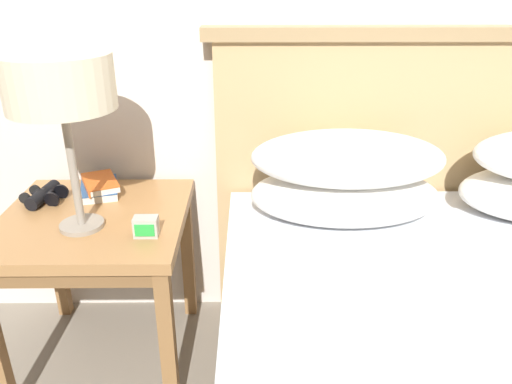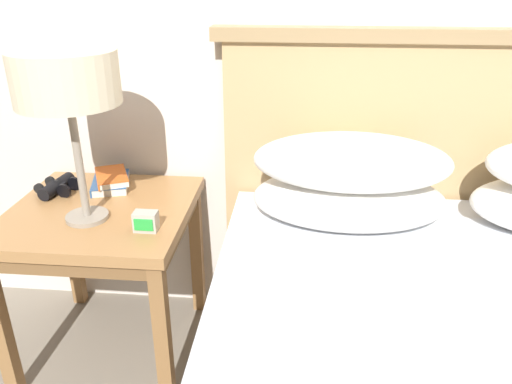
{
  "view_description": "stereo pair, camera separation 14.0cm",
  "coord_description": "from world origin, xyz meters",
  "px_view_note": "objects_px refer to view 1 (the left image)",
  "views": [
    {
      "loc": [
        -0.05,
        -0.79,
        1.28
      ],
      "look_at": [
        -0.04,
        0.58,
        0.67
      ],
      "focal_mm": 35.0,
      "sensor_mm": 36.0,
      "label": 1
    },
    {
      "loc": [
        0.08,
        -0.78,
        1.28
      ],
      "look_at": [
        -0.04,
        0.58,
        0.67
      ],
      "focal_mm": 35.0,
      "sensor_mm": 36.0,
      "label": 2
    }
  ],
  "objects_px": {
    "nightstand": "(96,236)",
    "book_stacked_on_top": "(100,183)",
    "binoculars_pair": "(44,195)",
    "table_lamp": "(60,86)",
    "alarm_clock": "(146,227)",
    "book_on_nightstand": "(99,189)"
  },
  "relations": [
    {
      "from": "nightstand",
      "to": "alarm_clock",
      "type": "distance_m",
      "value": 0.26
    },
    {
      "from": "book_on_nightstand",
      "to": "alarm_clock",
      "type": "xyz_separation_m",
      "value": [
        0.22,
        -0.31,
        0.02
      ]
    },
    {
      "from": "nightstand",
      "to": "book_stacked_on_top",
      "type": "height_order",
      "value": "book_stacked_on_top"
    },
    {
      "from": "book_stacked_on_top",
      "to": "binoculars_pair",
      "type": "relative_size",
      "value": 1.25
    },
    {
      "from": "nightstand",
      "to": "alarm_clock",
      "type": "height_order",
      "value": "alarm_clock"
    },
    {
      "from": "nightstand",
      "to": "book_stacked_on_top",
      "type": "distance_m",
      "value": 0.21
    },
    {
      "from": "book_on_nightstand",
      "to": "binoculars_pair",
      "type": "distance_m",
      "value": 0.18
    },
    {
      "from": "binoculars_pair",
      "to": "alarm_clock",
      "type": "xyz_separation_m",
      "value": [
        0.39,
        -0.24,
        0.01
      ]
    },
    {
      "from": "table_lamp",
      "to": "book_on_nightstand",
      "type": "height_order",
      "value": "table_lamp"
    },
    {
      "from": "table_lamp",
      "to": "alarm_clock",
      "type": "bearing_deg",
      "value": -15.56
    },
    {
      "from": "book_stacked_on_top",
      "to": "binoculars_pair",
      "type": "height_order",
      "value": "book_stacked_on_top"
    },
    {
      "from": "nightstand",
      "to": "alarm_clock",
      "type": "relative_size",
      "value": 8.29
    },
    {
      "from": "table_lamp",
      "to": "binoculars_pair",
      "type": "xyz_separation_m",
      "value": [
        -0.18,
        0.19,
        -0.4
      ]
    },
    {
      "from": "nightstand",
      "to": "alarm_clock",
      "type": "xyz_separation_m",
      "value": [
        0.2,
        -0.14,
        0.11
      ]
    },
    {
      "from": "nightstand",
      "to": "book_on_nightstand",
      "type": "distance_m",
      "value": 0.2
    },
    {
      "from": "table_lamp",
      "to": "book_on_nightstand",
      "type": "distance_m",
      "value": 0.48
    },
    {
      "from": "nightstand",
      "to": "binoculars_pair",
      "type": "bearing_deg",
      "value": 150.5
    },
    {
      "from": "nightstand",
      "to": "book_stacked_on_top",
      "type": "bearing_deg",
      "value": 96.34
    },
    {
      "from": "book_on_nightstand",
      "to": "book_stacked_on_top",
      "type": "distance_m",
      "value": 0.03
    },
    {
      "from": "table_lamp",
      "to": "alarm_clock",
      "type": "height_order",
      "value": "table_lamp"
    },
    {
      "from": "book_on_nightstand",
      "to": "book_stacked_on_top",
      "type": "bearing_deg",
      "value": -27.74
    },
    {
      "from": "book_stacked_on_top",
      "to": "nightstand",
      "type": "bearing_deg",
      "value": -83.66
    }
  ]
}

